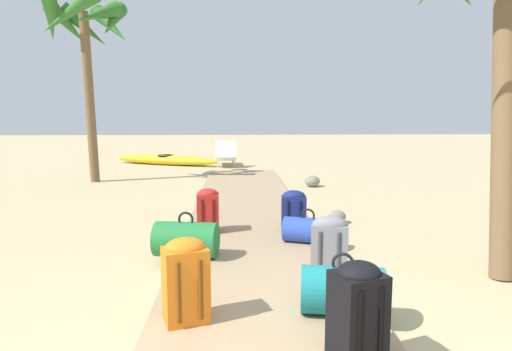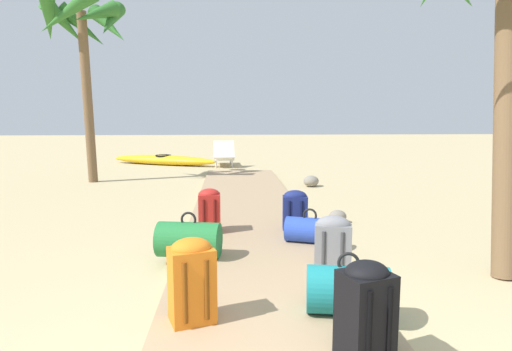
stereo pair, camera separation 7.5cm
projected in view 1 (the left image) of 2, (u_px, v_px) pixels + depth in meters
name	position (u px, v px, depth m)	size (l,w,h in m)	color
ground_plane	(250.00, 232.00, 5.84)	(60.00, 60.00, 0.00)	tan
boardwalk	(248.00, 212.00, 6.83)	(1.69, 10.00, 0.08)	tan
duffel_bag_teal	(342.00, 290.00, 3.23)	(0.65, 0.45, 0.47)	#197A7F
duffel_bag_blue	(308.00, 230.00, 5.05)	(0.61, 0.46, 0.40)	#2847B7
backpack_orange	(186.00, 278.00, 3.09)	(0.36, 0.32, 0.61)	orange
backpack_red	(208.00, 209.00, 5.50)	(0.28, 0.28, 0.55)	red
duffel_bag_green	(186.00, 239.00, 4.54)	(0.69, 0.47, 0.48)	#237538
backpack_black	(358.00, 308.00, 2.61)	(0.35, 0.34, 0.60)	black
backpack_navy	(294.00, 209.00, 5.63)	(0.32, 0.24, 0.51)	navy
backpack_grey	(330.00, 242.00, 4.12)	(0.37, 0.26, 0.53)	slate
palm_tree_far_left	(85.00, 31.00, 9.72)	(2.07, 2.02, 4.13)	brown
lounge_chair	(226.00, 155.00, 13.44)	(0.66, 1.56, 0.79)	white
kayak	(166.00, 160.00, 13.81)	(3.56, 2.07, 0.32)	gold
rock_right_near	(312.00, 181.00, 9.54)	(0.35, 0.31, 0.24)	gray
rock_right_far	(337.00, 217.00, 6.30)	(0.24, 0.27, 0.19)	gray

